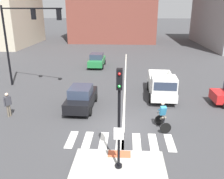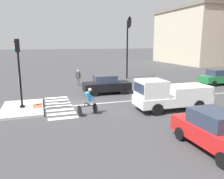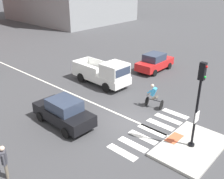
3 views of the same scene
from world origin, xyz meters
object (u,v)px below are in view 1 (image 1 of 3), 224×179
at_px(traffic_light_mast, 21,32).
at_px(signal_pole, 119,111).
at_px(car_green_westbound_distant, 97,60).
at_px(cyclist, 163,115).
at_px(pedestrian_at_curb_left, 8,103).
at_px(pickup_truck_white_eastbound_mid, 162,86).
at_px(car_black_westbound_near, 81,97).

bearing_deg(traffic_light_mast, signal_pole, -52.09).
distance_m(traffic_light_mast, car_green_westbound_distant, 10.70).
height_order(signal_pole, cyclist, signal_pole).
bearing_deg(pedestrian_at_curb_left, pickup_truck_white_eastbound_mid, 21.16).
xyz_separation_m(traffic_light_mast, cyclist, (11.09, -7.07, -4.07)).
bearing_deg(signal_pole, pickup_truck_white_eastbound_mid, 71.40).
xyz_separation_m(traffic_light_mast, car_black_westbound_near, (5.72, -4.30, -4.13)).
height_order(traffic_light_mast, car_green_westbound_distant, traffic_light_mast).
distance_m(car_black_westbound_near, pedestrian_at_curb_left, 4.86).
bearing_deg(car_black_westbound_near, car_green_westbound_distant, 92.02).
relative_size(car_black_westbound_near, cyclist, 2.46).
height_order(cyclist, pedestrian_at_curb_left, cyclist).
bearing_deg(cyclist, car_black_westbound_near, 152.71).
distance_m(traffic_light_mast, pickup_truck_white_eastbound_mid, 12.52).
height_order(traffic_light_mast, cyclist, traffic_light_mast).
xyz_separation_m(car_black_westbound_near, pickup_truck_white_eastbound_mid, (6.00, 2.36, 0.17)).
distance_m(car_green_westbound_distant, pedestrian_at_curb_left, 14.93).
xyz_separation_m(traffic_light_mast, pedestrian_at_curb_left, (1.18, -6.01, -3.96)).
height_order(car_black_westbound_near, car_green_westbound_distant, same).
xyz_separation_m(car_black_westbound_near, cyclist, (5.37, -2.77, 0.06)).
bearing_deg(car_black_westbound_near, pickup_truck_white_eastbound_mid, 21.51).
bearing_deg(pedestrian_at_curb_left, cyclist, -6.06).
distance_m(pickup_truck_white_eastbound_mid, pedestrian_at_curb_left, 11.30).
xyz_separation_m(traffic_light_mast, pickup_truck_white_eastbound_mid, (11.72, -1.93, -3.96)).
height_order(traffic_light_mast, pickup_truck_white_eastbound_mid, traffic_light_mast).
height_order(traffic_light_mast, car_black_westbound_near, traffic_light_mast).
bearing_deg(signal_pole, cyclist, 58.61).
bearing_deg(car_black_westbound_near, cyclist, -27.29).
bearing_deg(car_green_westbound_distant, signal_pole, -80.18).
bearing_deg(signal_pole, pedestrian_at_curb_left, 145.77).
relative_size(signal_pole, cyclist, 2.69).
height_order(signal_pole, pickup_truck_white_eastbound_mid, signal_pole).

